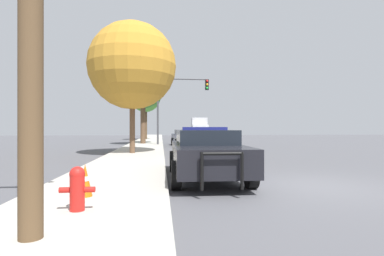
# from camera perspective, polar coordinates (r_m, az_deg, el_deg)

# --- Properties ---
(ground_plane) EXTENTS (110.00, 110.00, 0.00)m
(ground_plane) POSITION_cam_1_polar(r_m,az_deg,el_deg) (8.40, 21.15, -10.26)
(ground_plane) COLOR #4F4F54
(sidewalk_left) EXTENTS (3.00, 110.00, 0.13)m
(sidewalk_left) POSITION_cam_1_polar(r_m,az_deg,el_deg) (7.62, -16.21, -10.83)
(sidewalk_left) COLOR #ADA89E
(sidewalk_left) RESTS_ON ground_plane
(police_car) EXTENTS (2.15, 5.06, 1.53)m
(police_car) POSITION_cam_1_polar(r_m,az_deg,el_deg) (8.90, 2.63, -4.60)
(police_car) COLOR black
(police_car) RESTS_ON ground_plane
(fire_hydrant) EXTENTS (0.57, 0.25, 0.73)m
(fire_hydrant) POSITION_cam_1_polar(r_m,az_deg,el_deg) (5.38, -21.01, -10.48)
(fire_hydrant) COLOR red
(fire_hydrant) RESTS_ON sidewalk_left
(traffic_light) EXTENTS (4.42, 0.35, 5.68)m
(traffic_light) POSITION_cam_1_polar(r_m,az_deg,el_deg) (25.53, -2.74, 5.97)
(traffic_light) COLOR #424247
(traffic_light) RESTS_ON sidewalk_left
(car_background_midblock) EXTENTS (2.26, 4.52, 1.36)m
(car_background_midblock) POSITION_cam_1_polar(r_m,az_deg,el_deg) (25.21, -1.32, -1.74)
(car_background_midblock) COLOR #333856
(car_background_midblock) RESTS_ON ground_plane
(car_background_distant) EXTENTS (2.30, 4.59, 1.27)m
(car_background_distant) POSITION_cam_1_polar(r_m,az_deg,el_deg) (43.56, 1.26, -1.06)
(car_background_distant) COLOR navy
(car_background_distant) RESTS_ON ground_plane
(box_truck) EXTENTS (2.98, 7.47, 3.15)m
(box_truck) POSITION_cam_1_polar(r_m,az_deg,el_deg) (48.83, 1.38, 0.21)
(box_truck) COLOR silver
(box_truck) RESTS_ON ground_plane
(tree_sidewalk_mid) EXTENTS (3.98, 3.98, 7.13)m
(tree_sidewalk_mid) POSITION_cam_1_polar(r_m,az_deg,el_deg) (27.17, -9.31, 7.88)
(tree_sidewalk_mid) COLOR brown
(tree_sidewalk_mid) RESTS_ON sidewalk_left
(tree_sidewalk_far) EXTENTS (3.71, 3.71, 7.05)m
(tree_sidewalk_far) POSITION_cam_1_polar(r_m,az_deg,el_deg) (37.68, -8.85, 5.77)
(tree_sidewalk_far) COLOR #4C3823
(tree_sidewalk_far) RESTS_ON sidewalk_left
(tree_sidewalk_near) EXTENTS (4.80, 4.80, 7.20)m
(tree_sidewalk_near) POSITION_cam_1_polar(r_m,az_deg,el_deg) (17.09, -11.30, 11.54)
(tree_sidewalk_near) COLOR brown
(tree_sidewalk_near) RESTS_ON sidewalk_left
(traffic_cone) EXTENTS (0.28, 0.28, 0.65)m
(traffic_cone) POSITION_cam_1_polar(r_m,az_deg,el_deg) (6.43, -19.69, -9.33)
(traffic_cone) COLOR orange
(traffic_cone) RESTS_ON sidewalk_left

